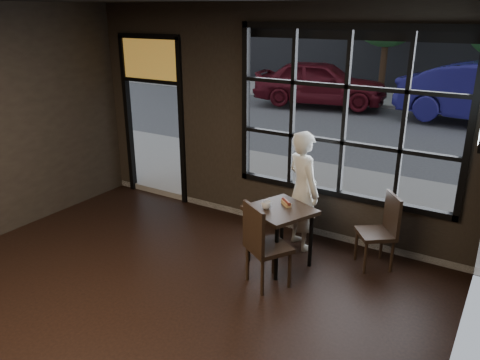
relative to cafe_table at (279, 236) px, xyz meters
The scene contains 13 objects.
floor 2.64m from the cafe_table, 108.28° to the right, with size 6.00×7.00×0.02m, color black.
wall_right 3.51m from the cafe_table, 48.58° to the right, with size 0.04×7.00×3.20m, color black.
window_frame 1.79m from the cafe_table, 69.53° to the left, with size 3.06×0.12×2.28m, color black.
stained_transom 3.66m from the cafe_table, 160.62° to the left, with size 1.20×0.06×0.70m, color orange.
street_asphalt 21.55m from the cafe_table, 92.17° to the left, with size 60.00×41.00×0.04m, color #545456.
cafe_table is the anchor object (origin of this frame).
chair_near 0.52m from the cafe_table, 77.38° to the right, with size 0.45×0.45×1.04m, color black.
chair_window 1.20m from the cafe_table, 29.00° to the left, with size 0.42×0.42×0.97m, color black.
man 0.74m from the cafe_table, 87.41° to the left, with size 0.60×0.39×1.63m, color white.
hotdog 0.43m from the cafe_table, 82.39° to the left, with size 0.20×0.08×0.06m, color tan, non-canonical shape.
cup 0.47m from the cafe_table, 144.67° to the right, with size 0.12×0.12×0.10m, color silver.
maroon_car 10.65m from the cafe_table, 109.94° to the left, with size 1.74×4.34×1.48m, color #550F18.
tree_left 12.83m from the cafe_table, 100.24° to the left, with size 2.67×2.67×4.56m.
Camera 1 is at (3.19, -2.32, 3.07)m, focal length 35.00 mm.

